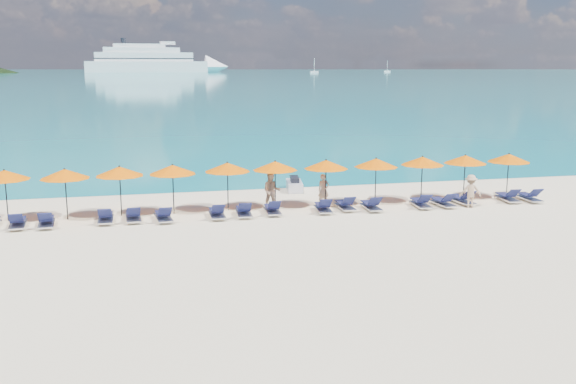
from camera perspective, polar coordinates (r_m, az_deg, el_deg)
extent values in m
plane|color=beige|center=(25.22, 1.53, -3.97)|extent=(1400.00, 1400.00, 0.00)
cube|color=#1FA9B2|center=(683.62, -12.60, 10.40)|extent=(1600.00, 1300.00, 0.01)
cube|color=white|center=(616.23, -12.46, 10.81)|extent=(111.27, 28.91, 10.00)
cone|color=white|center=(625.84, -6.32, 11.00)|extent=(23.72, 23.72, 22.00)
cube|color=white|center=(616.09, -12.68, 11.64)|extent=(89.10, 24.12, 8.00)
cube|color=white|center=(616.01, -12.90, 12.19)|extent=(69.20, 20.51, 5.00)
cube|color=white|center=(615.94, -13.10, 12.55)|extent=(47.03, 15.73, 3.50)
cube|color=black|center=(616.07, -12.68, 11.50)|extent=(90.21, 24.41, 0.90)
cube|color=black|center=(616.12, -12.69, 11.82)|extent=(87.98, 23.83, 0.90)
cylinder|color=black|center=(615.07, -14.43, 12.87)|extent=(4.40, 4.40, 5.50)
cube|color=white|center=(543.11, 2.34, 10.61)|extent=(6.73, 2.24, 1.79)
cylinder|color=white|center=(543.08, 2.35, 11.22)|extent=(0.40, 0.40, 11.22)
cube|color=white|center=(617.02, 8.81, 10.55)|extent=(5.95, 1.98, 1.59)
cylinder|color=white|center=(616.99, 8.82, 11.03)|extent=(0.36, 0.36, 9.92)
cube|color=silver|center=(34.33, 0.57, 0.56)|extent=(1.08, 2.16, 0.47)
cube|color=black|center=(34.09, 0.60, 1.08)|extent=(0.56, 0.92, 0.30)
cylinder|color=black|center=(34.75, 0.51, 1.49)|extent=(0.48, 0.12, 0.05)
imported|color=tan|center=(30.50, 3.18, 0.17)|extent=(0.59, 0.41, 1.54)
imported|color=tan|center=(29.78, -1.47, 0.09)|extent=(0.93, 0.67, 1.72)
imported|color=tan|center=(31.30, 15.93, 0.07)|extent=(1.11, 0.76, 1.57)
cylinder|color=black|center=(29.98, -23.75, -0.33)|extent=(0.05, 0.05, 2.20)
cone|color=#ED6000|center=(29.82, -23.89, 1.41)|extent=(2.10, 2.10, 0.42)
sphere|color=black|center=(29.79, -23.93, 1.82)|extent=(0.08, 0.08, 0.08)
cylinder|color=black|center=(29.32, -19.12, -0.23)|extent=(0.05, 0.05, 2.20)
cone|color=#ED6000|center=(29.16, -19.23, 1.54)|extent=(2.10, 2.10, 0.42)
sphere|color=black|center=(29.12, -19.26, 1.97)|extent=(0.08, 0.08, 0.08)
cylinder|color=black|center=(29.32, -14.67, 0.03)|extent=(0.05, 0.05, 2.20)
cone|color=#ED6000|center=(29.16, -14.75, 1.80)|extent=(2.10, 2.10, 0.42)
sphere|color=black|center=(29.13, -14.78, 2.23)|extent=(0.08, 0.08, 0.08)
cylinder|color=black|center=(29.29, -10.17, 0.21)|extent=(0.05, 0.05, 2.20)
cone|color=#ED6000|center=(29.13, -10.23, 1.98)|extent=(2.10, 2.10, 0.42)
sphere|color=black|center=(29.10, -10.24, 2.41)|extent=(0.08, 0.08, 0.08)
cylinder|color=black|center=(29.63, -5.37, 0.46)|extent=(0.05, 0.05, 2.20)
cone|color=#ED6000|center=(29.47, -5.41, 2.22)|extent=(2.10, 2.10, 0.42)
sphere|color=black|center=(29.43, -5.41, 2.64)|extent=(0.08, 0.08, 0.08)
cylinder|color=black|center=(29.91, -1.14, 0.61)|extent=(0.05, 0.05, 2.20)
cone|color=#ED6000|center=(29.75, -1.15, 2.35)|extent=(2.10, 2.10, 0.42)
sphere|color=black|center=(29.72, -1.15, 2.77)|extent=(0.08, 0.08, 0.08)
cylinder|color=black|center=(30.36, 3.38, 0.75)|extent=(0.05, 0.05, 2.20)
cone|color=#ED6000|center=(30.21, 3.40, 2.47)|extent=(2.10, 2.10, 0.42)
sphere|color=black|center=(30.18, 3.41, 2.88)|extent=(0.08, 0.08, 0.08)
cylinder|color=black|center=(31.11, 7.79, 0.92)|extent=(0.05, 0.05, 2.20)
cone|color=#ED6000|center=(30.96, 7.84, 2.60)|extent=(2.10, 2.10, 0.42)
sphere|color=black|center=(30.93, 7.85, 3.00)|extent=(0.08, 0.08, 0.08)
cylinder|color=black|center=(32.09, 11.80, 1.10)|extent=(0.05, 0.05, 2.20)
cone|color=#ED6000|center=(31.94, 11.87, 2.72)|extent=(2.10, 2.10, 0.42)
sphere|color=black|center=(31.91, 11.88, 3.11)|extent=(0.08, 0.08, 0.08)
cylinder|color=black|center=(33.13, 15.40, 1.25)|extent=(0.05, 0.05, 2.20)
cone|color=#ED6000|center=(32.99, 15.49, 2.82)|extent=(2.10, 2.10, 0.42)
sphere|color=black|center=(32.96, 15.51, 3.20)|extent=(0.08, 0.08, 0.08)
cylinder|color=black|center=(34.25, 18.94, 1.36)|extent=(0.05, 0.05, 2.20)
cone|color=#ED6000|center=(34.12, 19.04, 2.88)|extent=(2.10, 2.10, 0.42)
sphere|color=black|center=(34.09, 19.06, 3.24)|extent=(0.08, 0.08, 0.08)
cube|color=silver|center=(28.76, -22.89, -2.68)|extent=(0.75, 1.74, 0.06)
cube|color=#161B48|center=(28.97, -22.87, -2.25)|extent=(0.64, 1.14, 0.04)
cube|color=#161B48|center=(28.14, -23.05, -2.12)|extent=(0.59, 0.58, 0.43)
cube|color=silver|center=(28.50, -20.67, -2.63)|extent=(0.76, 1.74, 0.06)
cube|color=#161B48|center=(28.71, -20.67, -2.20)|extent=(0.64, 1.14, 0.04)
cube|color=#161B48|center=(27.88, -20.78, -2.07)|extent=(0.59, 0.58, 0.43)
cube|color=silver|center=(28.47, -15.90, -2.34)|extent=(0.63, 1.70, 0.06)
cube|color=#161B48|center=(28.68, -15.89, -1.92)|extent=(0.56, 1.10, 0.04)
cube|color=#161B48|center=(27.85, -15.99, -1.78)|extent=(0.55, 0.54, 0.43)
cube|color=silver|center=(28.41, -13.58, -2.25)|extent=(0.71, 1.73, 0.06)
cube|color=#161B48|center=(28.62, -13.61, -1.83)|extent=(0.61, 1.13, 0.04)
cube|color=#161B48|center=(27.79, -13.57, -1.69)|extent=(0.58, 0.56, 0.43)
cube|color=silver|center=(28.16, -11.00, -2.26)|extent=(0.78, 1.75, 0.06)
cube|color=#161B48|center=(28.37, -11.08, -1.84)|extent=(0.66, 1.15, 0.04)
cube|color=#161B48|center=(27.54, -10.88, -1.69)|extent=(0.60, 0.59, 0.43)
cube|color=silver|center=(28.37, -6.33, -2.02)|extent=(0.63, 1.70, 0.06)
cube|color=#161B48|center=(28.58, -6.39, -1.60)|extent=(0.56, 1.10, 0.04)
cube|color=#161B48|center=(27.75, -6.22, -1.45)|extent=(0.55, 0.54, 0.43)
cube|color=silver|center=(28.57, -3.95, -1.89)|extent=(0.72, 1.73, 0.06)
cube|color=#161B48|center=(28.78, -4.00, -1.47)|extent=(0.61, 1.13, 0.04)
cube|color=#161B48|center=(27.95, -3.85, -1.32)|extent=(0.58, 0.57, 0.43)
cube|color=silver|center=(28.93, -1.39, -1.70)|extent=(0.69, 1.73, 0.06)
cube|color=#161B48|center=(29.14, -1.47, -1.28)|extent=(0.60, 1.12, 0.04)
cube|color=#161B48|center=(28.31, -1.22, -1.13)|extent=(0.57, 0.56, 0.43)
cube|color=silver|center=(29.33, 3.14, -1.53)|extent=(0.79, 1.76, 0.06)
cube|color=#161B48|center=(29.54, 3.06, -1.12)|extent=(0.66, 1.15, 0.04)
cube|color=#161B48|center=(28.71, 3.34, -0.98)|extent=(0.60, 0.59, 0.43)
cube|color=silver|center=(29.90, 5.08, -1.31)|extent=(0.64, 1.71, 0.06)
cube|color=#161B48|center=(30.10, 4.95, -0.92)|extent=(0.56, 1.11, 0.04)
cube|color=#161B48|center=(29.30, 5.41, -0.76)|extent=(0.56, 0.54, 0.43)
cube|color=silver|center=(29.96, 7.39, -1.34)|extent=(0.68, 1.72, 0.06)
cube|color=#161B48|center=(30.16, 7.25, -0.94)|extent=(0.59, 1.12, 0.04)
cube|color=#161B48|center=(29.37, 7.75, -0.79)|extent=(0.57, 0.56, 0.43)
cube|color=silver|center=(30.91, 11.70, -1.09)|extent=(0.77, 1.75, 0.06)
cube|color=#161B48|center=(31.11, 11.56, -0.71)|extent=(0.65, 1.14, 0.04)
cube|color=#161B48|center=(30.32, 12.07, -0.55)|extent=(0.60, 0.58, 0.43)
cube|color=silver|center=(31.35, 13.57, -1.00)|extent=(0.77, 1.75, 0.06)
cube|color=#161B48|center=(31.52, 13.35, -0.63)|extent=(0.64, 1.14, 0.04)
cube|color=#161B48|center=(30.81, 14.14, -0.46)|extent=(0.59, 0.58, 0.43)
cube|color=silver|center=(32.16, 15.17, -0.78)|extent=(0.76, 1.75, 0.06)
cube|color=#161B48|center=(32.34, 14.95, -0.41)|extent=(0.64, 1.14, 0.04)
cube|color=#161B48|center=(31.63, 15.75, -0.24)|extent=(0.59, 0.58, 0.43)
cube|color=silver|center=(33.37, 18.92, -0.57)|extent=(0.75, 1.74, 0.06)
cube|color=#161B48|center=(33.56, 18.74, -0.21)|extent=(0.64, 1.14, 0.04)
cube|color=#161B48|center=(32.81, 19.40, -0.06)|extent=(0.59, 0.58, 0.43)
cube|color=silver|center=(33.81, 20.61, -0.54)|extent=(0.67, 1.72, 0.06)
cube|color=#161B48|center=(33.98, 20.40, -0.19)|extent=(0.58, 1.11, 0.04)
cube|color=#161B48|center=(33.27, 21.15, -0.03)|extent=(0.56, 0.55, 0.43)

